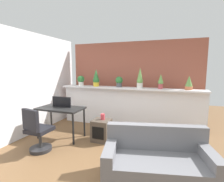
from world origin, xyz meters
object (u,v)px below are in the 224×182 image
object	(u,v)px
potted_plant_2	(119,81)
vase_on_shelf	(103,117)
potted_plant_1	(96,78)
side_cube_shelf	(101,130)
potted_plant_0	(81,80)
couch	(157,164)
potted_plant_4	(161,81)
office_chair	(38,133)
desk	(61,111)
potted_plant_5	(189,83)
potted_plant_3	(140,79)
tv_monitor	(62,102)

from	to	relation	value
potted_plant_2	vase_on_shelf	size ratio (longest dim) A/B	2.27
potted_plant_1	vase_on_shelf	distance (m)	1.48
potted_plant_1	side_cube_shelf	size ratio (longest dim) A/B	1.02
potted_plant_0	couch	distance (m)	3.44
potted_plant_1	potted_plant_2	size ratio (longest dim) A/B	1.69
potted_plant_1	potted_plant_4	world-z (taller)	potted_plant_1
office_chair	couch	size ratio (longest dim) A/B	0.54
potted_plant_1	couch	xyz separation A→B (m)	(1.99, -2.15, -1.11)
desk	side_cube_shelf	bearing A→B (deg)	9.15
potted_plant_5	side_cube_shelf	size ratio (longest dim) A/B	0.71
potted_plant_0	potted_plant_3	distance (m)	1.82
potted_plant_1	potted_plant_2	distance (m)	0.71
potted_plant_1	office_chair	size ratio (longest dim) A/B	0.56
potted_plant_0	office_chair	distance (m)	2.21
potted_plant_4	desk	world-z (taller)	potted_plant_4
potted_plant_4	potted_plant_5	distance (m)	0.68
potted_plant_3	side_cube_shelf	world-z (taller)	potted_plant_3
potted_plant_5	couch	bearing A→B (deg)	-104.13
potted_plant_1	desk	xyz separation A→B (m)	(-0.37, -1.25, -0.72)
tv_monitor	couch	xyz separation A→B (m)	(2.38, -0.98, -0.59)
tv_monitor	couch	size ratio (longest dim) A/B	0.30
tv_monitor	side_cube_shelf	bearing A→B (deg)	4.54
potted_plant_3	potted_plant_4	xyz separation A→B (m)	(0.54, 0.05, -0.05)
potted_plant_0	potted_plant_4	size ratio (longest dim) A/B	0.80
potted_plant_4	desk	bearing A→B (deg)	-150.50
tv_monitor	office_chair	distance (m)	0.98
potted_plant_1	potted_plant_5	xyz separation A→B (m)	(2.54, 0.03, -0.06)
potted_plant_2	potted_plant_4	world-z (taller)	potted_plant_4
potted_plant_1	potted_plant_4	size ratio (longest dim) A/B	1.32
potted_plant_3	potted_plant_2	bearing A→B (deg)	173.65
potted_plant_5	couch	distance (m)	2.48
potted_plant_3	desk	world-z (taller)	potted_plant_3
potted_plant_5	potted_plant_0	bearing A→B (deg)	-179.12
potted_plant_0	desk	xyz separation A→B (m)	(0.13, -1.23, -0.66)
potted_plant_2	potted_plant_5	bearing A→B (deg)	-0.14
potted_plant_0	couch	size ratio (longest dim) A/B	0.18
desk	side_cube_shelf	distance (m)	1.10
potted_plant_1	potted_plant_5	distance (m)	2.54
potted_plant_3	potted_plant_4	world-z (taller)	potted_plant_3
potted_plant_3	office_chair	bearing A→B (deg)	-130.46
potted_plant_0	vase_on_shelf	distance (m)	1.72
potted_plant_5	vase_on_shelf	distance (m)	2.31
side_cube_shelf	vase_on_shelf	world-z (taller)	vase_on_shelf
potted_plant_2	side_cube_shelf	world-z (taller)	potted_plant_2
potted_plant_0	potted_plant_3	world-z (taller)	potted_plant_3
desk	potted_plant_4	bearing A→B (deg)	29.50
couch	desk	bearing A→B (deg)	159.16
desk	office_chair	size ratio (longest dim) A/B	1.21
potted_plant_0	office_chair	size ratio (longest dim) A/B	0.34
potted_plant_5	tv_monitor	size ratio (longest dim) A/B	0.70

